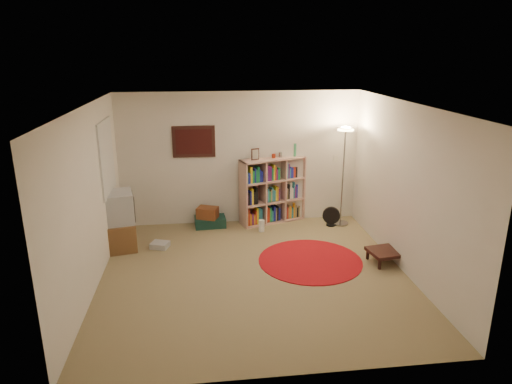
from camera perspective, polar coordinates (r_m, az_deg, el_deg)
The scene contains 11 objects.
room at distance 6.48m, azimuth -0.76°, elevation -0.13°, with size 4.54×4.54×2.54m.
bookshelf at distance 8.75m, azimuth 1.94°, elevation 0.09°, with size 1.31×0.75×1.52m.
floor_lamp at distance 8.51m, azimuth 11.04°, elevation 5.94°, with size 0.43×0.43×1.89m.
floor_fan at distance 8.76m, azimuth 9.38°, elevation -3.04°, with size 0.33×0.22×0.38m.
tv_stand at distance 7.96m, azimuth -16.63°, elevation -3.52°, with size 0.59×0.75×0.98m.
dvd_box at distance 7.94m, azimuth -11.92°, elevation -6.49°, with size 0.35×0.32×0.09m.
suitcase at distance 8.71m, azimuth -5.74°, elevation -3.70°, with size 0.59×0.40×0.18m.
wicker_basket at distance 8.60m, azimuth -6.08°, elevation -2.59°, with size 0.44×0.38×0.21m.
paper_towel at distance 8.41m, azimuth 0.70°, elevation -4.24°, with size 0.12×0.12×0.22m.
red_rug at distance 7.37m, azimuth 6.78°, elevation -8.50°, with size 1.64×1.64×0.01m.
side_table at distance 7.47m, azimuth 15.76°, elevation -7.27°, with size 0.52×0.52×0.21m.
Camera 1 is at (-0.72, -6.09, 3.20)m, focal length 32.00 mm.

